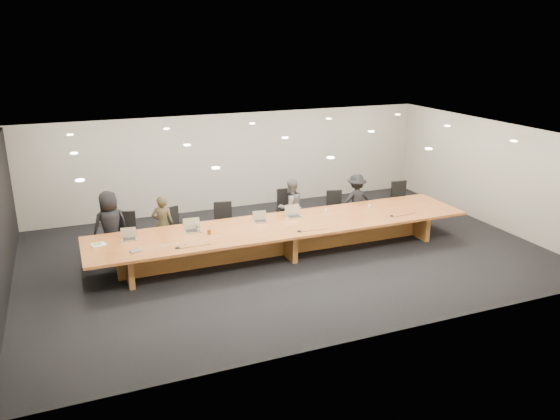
{
  "coord_description": "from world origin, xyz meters",
  "views": [
    {
      "loc": [
        -4.6,
        -11.05,
        4.95
      ],
      "look_at": [
        0.0,
        0.3,
        1.0
      ],
      "focal_mm": 35.0,
      "sensor_mm": 36.0,
      "label": 1
    }
  ],
  "objects_px": {
    "person_d": "(356,200)",
    "laptop_d": "(294,211)",
    "chair_right": "(335,209)",
    "laptop_c": "(260,217)",
    "chair_left": "(176,229)",
    "mic_left": "(177,247)",
    "chair_mid_right": "(289,212)",
    "person_a": "(110,226)",
    "chair_mid_left": "(224,224)",
    "mic_center": "(299,231)",
    "laptop_a": "(129,234)",
    "person_b": "(163,224)",
    "chair_far_left": "(125,234)",
    "water_bottle": "(198,227)",
    "person_c": "(291,207)",
    "paper_cup_near": "(326,211)",
    "mic_right": "(392,216)",
    "amber_mug": "(209,232)",
    "chair_far_right": "(401,201)",
    "laptop_b": "(192,225)",
    "av_box": "(136,251)",
    "conference_table": "(285,233)"
  },
  "relations": [
    {
      "from": "chair_left",
      "to": "mic_left",
      "type": "relative_size",
      "value": 8.46
    },
    {
      "from": "laptop_a",
      "to": "paper_cup_near",
      "type": "relative_size",
      "value": 3.92
    },
    {
      "from": "person_b",
      "to": "person_c",
      "type": "distance_m",
      "value": 3.26
    },
    {
      "from": "laptop_a",
      "to": "chair_right",
      "type": "bearing_deg",
      "value": 14.79
    },
    {
      "from": "paper_cup_near",
      "to": "mic_right",
      "type": "bearing_deg",
      "value": -32.82
    },
    {
      "from": "chair_mid_left",
      "to": "mic_center",
      "type": "distance_m",
      "value": 2.16
    },
    {
      "from": "person_a",
      "to": "laptop_a",
      "type": "relative_size",
      "value": 5.12
    },
    {
      "from": "person_a",
      "to": "mic_center",
      "type": "xyz_separation_m",
      "value": [
        3.9,
        -1.78,
        -0.05
      ]
    },
    {
      "from": "person_a",
      "to": "water_bottle",
      "type": "height_order",
      "value": "person_a"
    },
    {
      "from": "conference_table",
      "to": "person_d",
      "type": "height_order",
      "value": "person_d"
    },
    {
      "from": "amber_mug",
      "to": "mic_center",
      "type": "distance_m",
      "value": 2.0
    },
    {
      "from": "laptop_b",
      "to": "chair_far_right",
      "type": "bearing_deg",
      "value": 11.03
    },
    {
      "from": "chair_mid_left",
      "to": "chair_mid_right",
      "type": "distance_m",
      "value": 1.74
    },
    {
      "from": "chair_right",
      "to": "laptop_a",
      "type": "relative_size",
      "value": 3.14
    },
    {
      "from": "person_a",
      "to": "laptop_d",
      "type": "bearing_deg",
      "value": 154.98
    },
    {
      "from": "amber_mug",
      "to": "chair_left",
      "type": "bearing_deg",
      "value": 112.43
    },
    {
      "from": "person_c",
      "to": "laptop_d",
      "type": "distance_m",
      "value": 0.85
    },
    {
      "from": "chair_far_left",
      "to": "mic_center",
      "type": "height_order",
      "value": "chair_far_left"
    },
    {
      "from": "laptop_a",
      "to": "water_bottle",
      "type": "bearing_deg",
      "value": 4.39
    },
    {
      "from": "chair_right",
      "to": "paper_cup_near",
      "type": "xyz_separation_m",
      "value": [
        -0.71,
        -0.82,
        0.29
      ]
    },
    {
      "from": "mic_left",
      "to": "water_bottle",
      "type": "bearing_deg",
      "value": 53.11
    },
    {
      "from": "person_c",
      "to": "mic_center",
      "type": "bearing_deg",
      "value": 63.06
    },
    {
      "from": "chair_far_left",
      "to": "water_bottle",
      "type": "relative_size",
      "value": 5.15
    },
    {
      "from": "mic_center",
      "to": "laptop_c",
      "type": "bearing_deg",
      "value": 121.11
    },
    {
      "from": "laptop_d",
      "to": "water_bottle",
      "type": "bearing_deg",
      "value": -178.46
    },
    {
      "from": "paper_cup_near",
      "to": "mic_left",
      "type": "bearing_deg",
      "value": -165.85
    },
    {
      "from": "chair_mid_left",
      "to": "laptop_a",
      "type": "height_order",
      "value": "chair_mid_left"
    },
    {
      "from": "person_d",
      "to": "laptop_d",
      "type": "height_order",
      "value": "person_d"
    },
    {
      "from": "chair_far_left",
      "to": "amber_mug",
      "type": "bearing_deg",
      "value": -19.8
    },
    {
      "from": "person_d",
      "to": "laptop_c",
      "type": "relative_size",
      "value": 4.53
    },
    {
      "from": "chair_far_left",
      "to": "chair_mid_right",
      "type": "height_order",
      "value": "chair_mid_right"
    },
    {
      "from": "mic_left",
      "to": "person_b",
      "type": "bearing_deg",
      "value": 89.27
    },
    {
      "from": "person_b",
      "to": "laptop_a",
      "type": "relative_size",
      "value": 4.37
    },
    {
      "from": "av_box",
      "to": "mic_right",
      "type": "bearing_deg",
      "value": -16.54
    },
    {
      "from": "chair_left",
      "to": "chair_far_right",
      "type": "bearing_deg",
      "value": -20.42
    },
    {
      "from": "laptop_d",
      "to": "laptop_c",
      "type": "bearing_deg",
      "value": -179.55
    },
    {
      "from": "chair_left",
      "to": "water_bottle",
      "type": "relative_size",
      "value": 5.19
    },
    {
      "from": "laptop_a",
      "to": "laptop_c",
      "type": "relative_size",
      "value": 1.01
    },
    {
      "from": "person_d",
      "to": "laptop_b",
      "type": "xyz_separation_m",
      "value": [
        -4.65,
        -0.83,
        0.18
      ]
    },
    {
      "from": "mic_left",
      "to": "laptop_b",
      "type": "bearing_deg",
      "value": 58.56
    },
    {
      "from": "chair_far_left",
      "to": "laptop_a",
      "type": "relative_size",
      "value": 3.27
    },
    {
      "from": "person_c",
      "to": "amber_mug",
      "type": "distance_m",
      "value": 2.72
    },
    {
      "from": "person_d",
      "to": "water_bottle",
      "type": "distance_m",
      "value": 4.62
    },
    {
      "from": "chair_far_right",
      "to": "person_c",
      "type": "xyz_separation_m",
      "value": [
        -3.36,
        0.01,
        0.21
      ]
    },
    {
      "from": "laptop_d",
      "to": "paper_cup_near",
      "type": "xyz_separation_m",
      "value": [
        0.88,
        0.06,
        -0.11
      ]
    },
    {
      "from": "chair_mid_right",
      "to": "laptop_d",
      "type": "height_order",
      "value": "chair_mid_right"
    },
    {
      "from": "chair_mid_right",
      "to": "person_a",
      "type": "distance_m",
      "value": 4.4
    },
    {
      "from": "chair_left",
      "to": "laptop_a",
      "type": "distance_m",
      "value": 1.54
    },
    {
      "from": "chair_right",
      "to": "laptop_c",
      "type": "relative_size",
      "value": 3.16
    },
    {
      "from": "person_b",
      "to": "paper_cup_near",
      "type": "bearing_deg",
      "value": -174.75
    }
  ]
}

